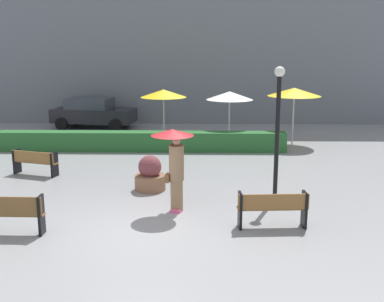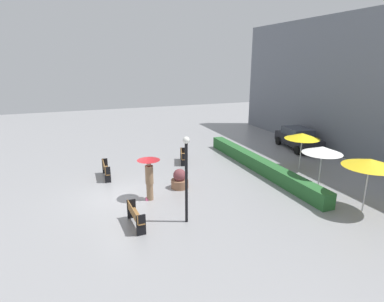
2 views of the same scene
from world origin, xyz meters
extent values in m
plane|color=gray|center=(0.00, 0.00, 0.00)|extent=(60.00, 60.00, 0.00)
cube|color=brown|center=(-2.96, -0.43, 0.46)|extent=(1.74, 0.25, 0.04)
cube|color=brown|center=(-2.96, -0.56, 0.70)|extent=(1.74, 0.07, 0.44)
cube|color=black|center=(-2.15, -0.46, 0.46)|extent=(0.07, 0.32, 0.92)
cube|color=olive|center=(-4.04, 4.62, 0.43)|extent=(1.60, 0.73, 0.04)
cube|color=olive|center=(-4.08, 4.47, 0.63)|extent=(1.53, 0.51, 0.37)
cube|color=black|center=(-4.74, 4.82, 0.41)|extent=(0.17, 0.37, 0.82)
cube|color=black|center=(-3.34, 4.38, 0.41)|extent=(0.17, 0.37, 0.82)
cube|color=olive|center=(3.11, 0.10, 0.47)|extent=(1.65, 0.37, 0.04)
cube|color=olive|center=(3.12, -0.06, 0.67)|extent=(1.64, 0.14, 0.37)
cube|color=black|center=(2.35, 0.03, 0.43)|extent=(0.08, 0.37, 0.86)
cube|color=black|center=(3.87, 0.12, 0.43)|extent=(0.08, 0.37, 0.86)
cylinder|color=#8C6B4C|center=(0.82, 1.20, 0.41)|extent=(0.32, 0.32, 0.83)
cube|color=#F2598C|center=(0.81, 1.14, 0.04)|extent=(0.31, 0.36, 0.08)
cylinder|color=#8C6B4C|center=(0.82, 1.20, 1.28)|extent=(0.38, 0.38, 0.90)
sphere|color=tan|center=(0.82, 1.20, 1.83)|extent=(0.21, 0.21, 0.21)
cube|color=brown|center=(0.60, 1.21, 0.88)|extent=(0.15, 0.29, 0.22)
cylinder|color=black|center=(0.72, 1.21, 1.61)|extent=(0.02, 0.02, 0.90)
cone|color=maroon|center=(0.72, 1.21, 2.06)|extent=(1.09, 1.09, 0.16)
cylinder|color=brown|center=(-0.07, 3.01, 0.23)|extent=(0.91, 0.91, 0.45)
sphere|color=brown|center=(-0.07, 3.01, 0.70)|extent=(0.68, 0.68, 0.68)
cylinder|color=black|center=(3.49, 2.11, 1.70)|extent=(0.12, 0.12, 3.40)
sphere|color=white|center=(3.49, 2.11, 3.52)|extent=(0.28, 0.28, 0.28)
cylinder|color=silver|center=(-0.27, 10.91, 1.05)|extent=(0.06, 0.06, 2.11)
cone|color=yellow|center=(-0.27, 10.91, 2.11)|extent=(2.08, 2.08, 0.35)
cylinder|color=silver|center=(2.64, 9.76, 1.06)|extent=(0.06, 0.06, 2.13)
cone|color=white|center=(2.64, 9.76, 2.13)|extent=(2.00, 2.00, 0.35)
cylinder|color=silver|center=(5.40, 9.79, 1.14)|extent=(0.06, 0.06, 2.29)
cone|color=yellow|center=(5.40, 9.79, 2.29)|extent=(2.26, 2.26, 0.35)
cube|color=#28602D|center=(-0.99, 8.40, 0.39)|extent=(11.70, 0.70, 0.79)
cube|color=slate|center=(0.00, 16.00, 4.79)|extent=(28.00, 1.20, 9.58)
cube|color=black|center=(-4.17, 13.92, 0.67)|extent=(4.40, 2.32, 0.70)
cube|color=#333842|center=(-4.37, 13.95, 1.29)|extent=(2.40, 1.90, 0.55)
cylinder|color=black|center=(-2.63, 14.58, 0.32)|extent=(0.66, 0.31, 0.64)
cylinder|color=black|center=(-2.88, 12.85, 0.32)|extent=(0.66, 0.31, 0.64)
cylinder|color=black|center=(-5.46, 14.98, 0.32)|extent=(0.66, 0.31, 0.64)
cylinder|color=black|center=(-5.70, 13.25, 0.32)|extent=(0.66, 0.31, 0.64)
camera|label=1|loc=(1.44, -10.42, 4.15)|focal=44.14mm
camera|label=2|loc=(14.60, -1.86, 6.49)|focal=29.34mm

